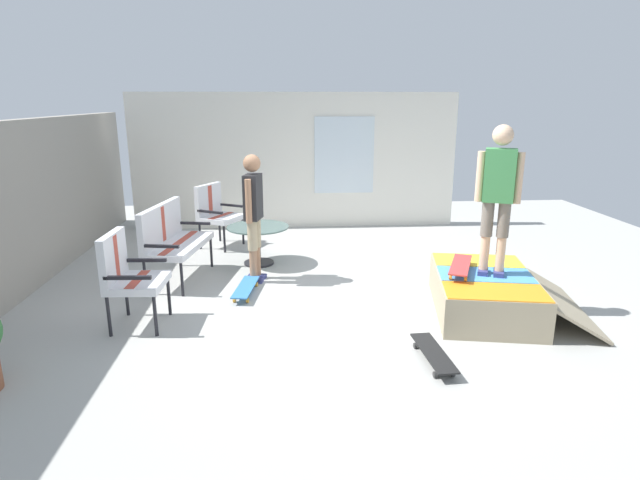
{
  "coord_description": "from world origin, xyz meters",
  "views": [
    {
      "loc": [
        -5.92,
        0.73,
        2.35
      ],
      "look_at": [
        0.14,
        0.3,
        0.7
      ],
      "focal_mm": 29.13,
      "sensor_mm": 36.0,
      "label": 1
    }
  ],
  "objects_px": {
    "patio_chair_near_house": "(215,210)",
    "patio_chair_by_wall": "(126,271)",
    "person_watching": "(253,209)",
    "skateboard_by_bench": "(246,288)",
    "patio_bench": "(170,235)",
    "skate_ramp": "(487,293)",
    "skateboard_spare": "(433,353)",
    "patio_table": "(258,237)",
    "person_skater": "(498,190)",
    "skateboard_on_ramp": "(461,265)"
  },
  "relations": [
    {
      "from": "patio_chair_near_house",
      "to": "patio_chair_by_wall",
      "type": "distance_m",
      "value": 3.16
    },
    {
      "from": "person_watching",
      "to": "skateboard_by_bench",
      "type": "relative_size",
      "value": 2.05
    },
    {
      "from": "patio_bench",
      "to": "patio_chair_near_house",
      "type": "relative_size",
      "value": 1.3
    },
    {
      "from": "skate_ramp",
      "to": "patio_chair_near_house",
      "type": "bearing_deg",
      "value": 48.54
    },
    {
      "from": "patio_chair_near_house",
      "to": "skateboard_spare",
      "type": "xyz_separation_m",
      "value": [
        -4.13,
        -2.48,
        -0.53
      ]
    },
    {
      "from": "patio_chair_near_house",
      "to": "patio_table",
      "type": "height_order",
      "value": "patio_chair_near_house"
    },
    {
      "from": "patio_chair_by_wall",
      "to": "person_skater",
      "type": "height_order",
      "value": "person_skater"
    },
    {
      "from": "skate_ramp",
      "to": "skateboard_spare",
      "type": "xyz_separation_m",
      "value": [
        -1.12,
        0.93,
        -0.14
      ]
    },
    {
      "from": "skate_ramp",
      "to": "person_skater",
      "type": "distance_m",
      "value": 1.18
    },
    {
      "from": "patio_bench",
      "to": "skateboard_spare",
      "type": "xyz_separation_m",
      "value": [
        -2.49,
        -2.86,
        -0.53
      ]
    },
    {
      "from": "patio_bench",
      "to": "patio_chair_by_wall",
      "type": "xyz_separation_m",
      "value": [
        -1.46,
        0.16,
        -0.0
      ]
    },
    {
      "from": "person_skater",
      "to": "skateboard_on_ramp",
      "type": "xyz_separation_m",
      "value": [
        0.07,
        0.33,
        -0.87
      ]
    },
    {
      "from": "patio_chair_by_wall",
      "to": "skate_ramp",
      "type": "bearing_deg",
      "value": -88.57
    },
    {
      "from": "patio_table",
      "to": "person_watching",
      "type": "distance_m",
      "value": 0.92
    },
    {
      "from": "person_watching",
      "to": "skateboard_spare",
      "type": "xyz_separation_m",
      "value": [
        -2.38,
        -1.75,
        -0.89
      ]
    },
    {
      "from": "skate_ramp",
      "to": "patio_bench",
      "type": "bearing_deg",
      "value": 70.21
    },
    {
      "from": "patio_bench",
      "to": "skateboard_by_bench",
      "type": "distance_m",
      "value": 1.3
    },
    {
      "from": "patio_bench",
      "to": "person_watching",
      "type": "bearing_deg",
      "value": -95.61
    },
    {
      "from": "skateboard_spare",
      "to": "skateboard_on_ramp",
      "type": "relative_size",
      "value": 1.0
    },
    {
      "from": "skateboard_by_bench",
      "to": "skateboard_on_ramp",
      "type": "distance_m",
      "value": 2.61
    },
    {
      "from": "skateboard_by_bench",
      "to": "skateboard_spare",
      "type": "bearing_deg",
      "value": -135.29
    },
    {
      "from": "skateboard_by_bench",
      "to": "skateboard_on_ramp",
      "type": "bearing_deg",
      "value": -104.87
    },
    {
      "from": "patio_table",
      "to": "patio_chair_near_house",
      "type": "bearing_deg",
      "value": 35.52
    },
    {
      "from": "person_watching",
      "to": "skateboard_by_bench",
      "type": "xyz_separation_m",
      "value": [
        -0.51,
        0.1,
        -0.89
      ]
    },
    {
      "from": "skateboard_spare",
      "to": "patio_table",
      "type": "bearing_deg",
      "value": 29.29
    },
    {
      "from": "patio_bench",
      "to": "skateboard_spare",
      "type": "bearing_deg",
      "value": -131.02
    },
    {
      "from": "patio_chair_by_wall",
      "to": "person_watching",
      "type": "relative_size",
      "value": 0.61
    },
    {
      "from": "skateboard_on_ramp",
      "to": "person_skater",
      "type": "bearing_deg",
      "value": -102.81
    },
    {
      "from": "patio_chair_near_house",
      "to": "person_watching",
      "type": "bearing_deg",
      "value": -157.51
    },
    {
      "from": "skateboard_spare",
      "to": "patio_bench",
      "type": "bearing_deg",
      "value": 48.98
    },
    {
      "from": "person_skater",
      "to": "patio_chair_near_house",
      "type": "bearing_deg",
      "value": 48.89
    },
    {
      "from": "person_watching",
      "to": "skateboard_on_ramp",
      "type": "bearing_deg",
      "value": -116.13
    },
    {
      "from": "skate_ramp",
      "to": "patio_bench",
      "type": "height_order",
      "value": "patio_bench"
    },
    {
      "from": "patio_chair_near_house",
      "to": "patio_table",
      "type": "distance_m",
      "value": 1.29
    },
    {
      "from": "person_skater",
      "to": "skateboard_spare",
      "type": "height_order",
      "value": "person_skater"
    },
    {
      "from": "patio_bench",
      "to": "person_watching",
      "type": "distance_m",
      "value": 1.17
    },
    {
      "from": "patio_table",
      "to": "skateboard_on_ramp",
      "type": "bearing_deg",
      "value": -128.54
    },
    {
      "from": "skateboard_on_ramp",
      "to": "skate_ramp",
      "type": "bearing_deg",
      "value": -105.84
    },
    {
      "from": "patio_table",
      "to": "skateboard_spare",
      "type": "bearing_deg",
      "value": -150.71
    },
    {
      "from": "patio_chair_near_house",
      "to": "patio_table",
      "type": "bearing_deg",
      "value": -144.48
    },
    {
      "from": "patio_bench",
      "to": "patio_chair_by_wall",
      "type": "height_order",
      "value": "same"
    },
    {
      "from": "skate_ramp",
      "to": "patio_chair_near_house",
      "type": "height_order",
      "value": "patio_chair_near_house"
    },
    {
      "from": "patio_chair_by_wall",
      "to": "patio_table",
      "type": "relative_size",
      "value": 1.13
    },
    {
      "from": "patio_chair_near_house",
      "to": "skateboard_spare",
      "type": "relative_size",
      "value": 1.26
    },
    {
      "from": "patio_bench",
      "to": "patio_chair_near_house",
      "type": "height_order",
      "value": "same"
    },
    {
      "from": "patio_table",
      "to": "person_watching",
      "type": "xyz_separation_m",
      "value": [
        -0.72,
        0.01,
        0.57
      ]
    },
    {
      "from": "patio_table",
      "to": "person_skater",
      "type": "distance_m",
      "value": 3.48
    },
    {
      "from": "patio_bench",
      "to": "person_skater",
      "type": "xyz_separation_m",
      "value": [
        -1.35,
        -3.82,
        0.79
      ]
    },
    {
      "from": "patio_chair_near_house",
      "to": "person_skater",
      "type": "xyz_separation_m",
      "value": [
        -3.0,
        -3.44,
        0.79
      ]
    },
    {
      "from": "patio_chair_near_house",
      "to": "patio_table",
      "type": "relative_size",
      "value": 1.13
    }
  ]
}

